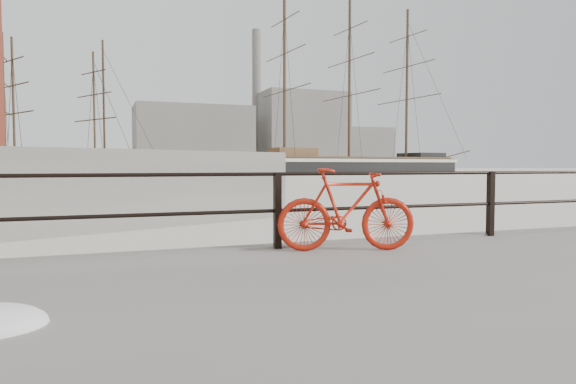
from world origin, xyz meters
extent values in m
plane|color=white|center=(0.00, 0.00, 0.00)|extent=(400.00, 400.00, 0.00)
imported|color=#AA1B0B|center=(-2.74, -0.64, 0.88)|extent=(1.76, 0.74, 1.06)
cube|color=gray|center=(20.00, 140.00, 9.00)|extent=(32.00, 18.00, 18.00)
cube|color=gray|center=(55.00, 145.00, 12.00)|extent=(26.00, 20.00, 24.00)
cube|color=gray|center=(78.00, 150.00, 7.00)|extent=(20.00, 16.00, 14.00)
cylinder|color=gray|center=(42.00, 150.00, 22.00)|extent=(2.80, 2.80, 44.00)
camera|label=1|loc=(-5.71, -6.47, 1.45)|focal=32.00mm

